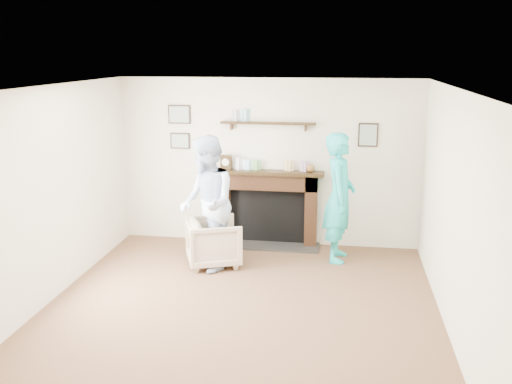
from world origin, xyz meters
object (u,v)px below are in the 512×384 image
(woman, at_px, (337,259))
(pedestal_table, at_px, (208,207))
(armchair, at_px, (214,264))
(man, at_px, (208,268))

(woman, height_order, pedestal_table, pedestal_table)
(woman, relative_size, pedestal_table, 1.52)
(armchair, xyz_separation_m, man, (-0.05, -0.15, 0.00))
(armchair, bearing_deg, man, 142.19)
(woman, xyz_separation_m, pedestal_table, (-1.83, -0.13, 0.73))
(armchair, xyz_separation_m, woman, (1.68, 0.46, 0.00))
(armchair, bearing_deg, woman, -95.67)
(armchair, distance_m, man, 0.16)
(man, distance_m, woman, 1.84)
(man, relative_size, pedestal_table, 1.53)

